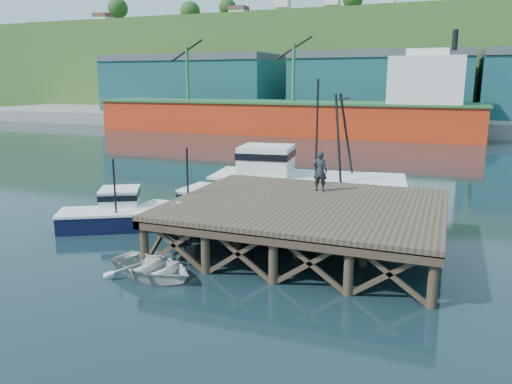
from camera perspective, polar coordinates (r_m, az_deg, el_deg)
The scene contains 12 objects.
ground at distance 25.43m, azimuth -6.28°, elevation -4.71°, with size 300.00×300.00×0.00m, color black.
wharf at distance 22.78m, azimuth 5.76°, elevation -1.68°, with size 12.00×10.00×2.62m.
far_quay at distance 92.41m, azimuth 14.30°, elevation 8.17°, with size 160.00×40.00×2.00m, color gray.
warehouse_left at distance 98.12m, azimuth -7.08°, elevation 11.92°, with size 32.00×16.00×9.00m, color #1A5555.
warehouse_mid at distance 87.23m, azimuth 14.08°, elevation 11.57°, with size 28.00×16.00×9.00m, color #1A5555.
cargo_ship at distance 72.37m, azimuth 5.41°, elevation 9.21°, with size 55.50×10.00×13.75m.
hillside at distance 122.06m, azimuth 16.40°, elevation 13.75°, with size 220.00×50.00×22.00m, color #2D511E.
boat_navy at distance 27.12m, azimuth -15.42°, elevation -2.34°, with size 6.29×4.82×3.75m.
boat_black at distance 25.93m, azimuth -6.51°, elevation -2.53°, with size 7.24×6.07×4.38m.
trawler at distance 30.33m, azimuth 5.41°, elevation 1.21°, with size 11.84×5.48×7.64m.
dinghy at distance 20.16m, azimuth -11.77°, elevation -8.40°, with size 2.77×3.88×0.80m, color silver.
dockworker at distance 25.08m, azimuth 7.35°, elevation 2.37°, with size 0.73×0.48×2.00m, color black.
Camera 1 is at (11.33, -21.48, 7.54)m, focal length 35.00 mm.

